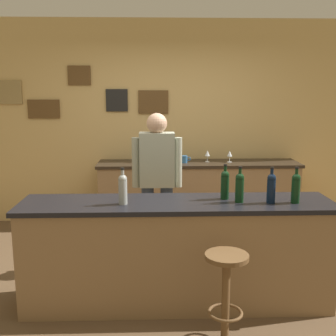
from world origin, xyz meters
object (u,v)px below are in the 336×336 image
Objects in this scene: bar_stool at (226,282)px; wine_glass_a at (135,154)px; bartender at (157,179)px; wine_bottle_e at (296,187)px; coffee_mug at (185,159)px; wine_bottle_b at (225,184)px; wine_bottle_d at (271,187)px; wine_glass_b at (207,154)px; wine_glass_c at (230,154)px; wine_bottle_a at (123,188)px; wine_bottle_c at (240,186)px.

wine_glass_a is at bearing 106.53° from bar_stool.
bartender is 5.29× the size of wine_bottle_e.
wine_glass_a is at bearing 177.06° from coffee_mug.
bar_stool is 2.22× the size of wine_bottle_b.
wine_glass_a reaches higher than coffee_mug.
wine_bottle_d is 2.16m from coffee_mug.
bar_stool is 2.72m from wine_glass_b.
bar_stool is 1.02m from wine_bottle_e.
wine_glass_b is at bearing 12.65° from coffee_mug.
wine_bottle_b is at bearing -83.97° from coffee_mug.
wine_glass_b is at bearing 102.08° from wine_bottle_e.
coffee_mug is at bearing 96.03° from wine_bottle_b.
wine_bottle_b is (0.58, -0.77, 0.12)m from bartender.
bar_stool is 2.72m from wine_glass_c.
bartender reaches higher than wine_bottle_a.
wine_bottle_c is (0.19, 0.54, 0.60)m from bar_stool.
coffee_mug is (-0.12, 2.59, 0.49)m from bar_stool.
bartender reaches higher than wine_bottle_d.
wine_bottle_d is 1.97× the size of wine_glass_b.
wine_bottle_e reaches higher than coffee_mug.
wine_bottle_e is at bearing -0.28° from wine_bottle_a.
wine_bottle_a is 2.19m from coffee_mug.
bartender is 10.45× the size of wine_glass_b.
wine_bottle_c reaches higher than wine_glass_a.
bar_stool is 2.22× the size of wine_bottle_a.
wine_glass_b is 0.32m from coffee_mug.
wine_bottle_e is 2.56m from wine_glass_a.
bar_stool is 0.90m from wine_bottle_d.
wine_glass_a is (-0.97, 2.08, -0.05)m from wine_bottle_c.
bartender is 5.29× the size of wine_bottle_c.
wine_glass_c is (1.27, 2.11, -0.05)m from wine_bottle_a.
wine_glass_b is 1.24× the size of coffee_mug.
bartender reaches higher than wine_bottle_e.
wine_bottle_a is 0.88m from wine_bottle_b.
bartender reaches higher than wine_glass_c.
wine_bottle_a is (-0.29, -0.91, 0.12)m from bartender.
wine_bottle_d is 2.17m from wine_glass_b.
bartender is 1.42m from wine_glass_b.
wine_bottle_c is 2.10m from wine_glass_c.
wine_bottle_d is 2.45× the size of coffee_mug.
wine_bottle_c is at bearing 175.26° from wine_bottle_e.
wine_bottle_a is at bearing -90.05° from wine_glass_a.
wine_bottle_e is (0.65, 0.50, 0.60)m from bar_stool.
bartender is at bearing 127.86° from wine_bottle_c.
wine_glass_c reaches higher than bar_stool.
coffee_mug is at bearing -177.07° from wine_glass_c.
wine_glass_a is (-1.23, 2.12, -0.05)m from wine_bottle_d.
wine_bottle_d is 2.11m from wine_glass_c.
wine_glass_a is (0.00, 2.12, -0.05)m from wine_bottle_a.
wine_bottle_a is 1.97× the size of wine_glass_c.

